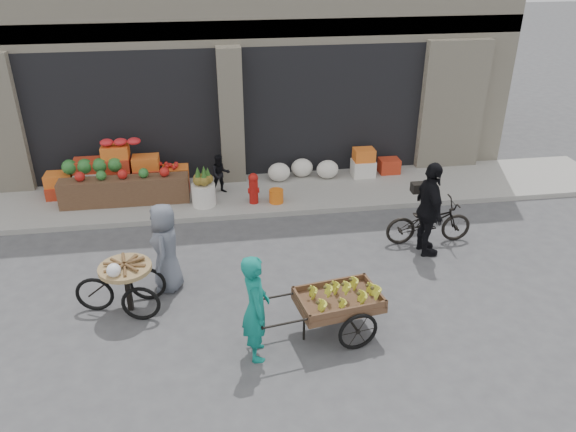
{
  "coord_description": "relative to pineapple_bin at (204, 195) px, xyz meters",
  "views": [
    {
      "loc": [
        -0.57,
        -7.77,
        5.58
      ],
      "look_at": [
        0.72,
        0.89,
        1.1
      ],
      "focal_mm": 35.0,
      "sensor_mm": 36.0,
      "label": 1
    }
  ],
  "objects": [
    {
      "name": "sidewalk",
      "position": [
        0.75,
        0.5,
        -0.31
      ],
      "size": [
        18.0,
        2.2,
        0.12
      ],
      "primitive_type": "cube",
      "color": "gray",
      "rests_on": "ground"
    },
    {
      "name": "bicycle",
      "position": [
        4.37,
        -2.11,
        0.08
      ],
      "size": [
        1.73,
        0.63,
        0.9
      ],
      "primitive_type": "imported",
      "rotation": [
        0.0,
        0.0,
        1.55
      ],
      "color": "black",
      "rests_on": "ground"
    },
    {
      "name": "building",
      "position": [
        0.75,
        4.43,
        3.0
      ],
      "size": [
        14.0,
        6.45,
        7.0
      ],
      "color": "beige",
      "rests_on": "ground"
    },
    {
      "name": "right_bay_goods",
      "position": [
        3.36,
        1.1,
        0.04
      ],
      "size": [
        3.35,
        0.6,
        0.7
      ],
      "color": "silver",
      "rests_on": "sidewalk"
    },
    {
      "name": "orange_bucket",
      "position": [
        1.6,
        -0.1,
        -0.1
      ],
      "size": [
        0.32,
        0.32,
        0.3
      ],
      "primitive_type": "cylinder",
      "color": "orange",
      "rests_on": "sidewalk"
    },
    {
      "name": "banana_cart",
      "position": [
        1.91,
        -4.63,
        0.27
      ],
      "size": [
        2.22,
        1.18,
        0.88
      ],
      "rotation": [
        0.0,
        0.0,
        0.17
      ],
      "color": "brown",
      "rests_on": "ground"
    },
    {
      "name": "vendor_woman",
      "position": [
        0.68,
        -4.93,
        0.46
      ],
      "size": [
        0.41,
        0.61,
        1.67
      ],
      "primitive_type": "imported",
      "rotation": [
        0.0,
        0.0,
        1.59
      ],
      "color": "#0F776A",
      "rests_on": "ground"
    },
    {
      "name": "seated_person",
      "position": [
        0.4,
        0.6,
        0.21
      ],
      "size": [
        0.51,
        0.43,
        0.93
      ],
      "primitive_type": "imported",
      "rotation": [
        0.0,
        0.0,
        0.17
      ],
      "color": "black",
      "rests_on": "sidewalk"
    },
    {
      "name": "fire_hydrant",
      "position": [
        1.1,
        -0.05,
        0.13
      ],
      "size": [
        0.22,
        0.22,
        0.71
      ],
      "color": "#A5140F",
      "rests_on": "sidewalk"
    },
    {
      "name": "tricycle_cart",
      "position": [
        -1.27,
        -3.54,
        0.2
      ],
      "size": [
        1.45,
        0.93,
        0.95
      ],
      "rotation": [
        0.0,
        0.0,
        -0.12
      ],
      "color": "#9E7F51",
      "rests_on": "ground"
    },
    {
      "name": "ground",
      "position": [
        0.75,
        -3.6,
        -0.37
      ],
      "size": [
        80.0,
        80.0,
        0.0
      ],
      "primitive_type": "plane",
      "color": "#424244",
      "rests_on": "ground"
    },
    {
      "name": "pineapple_bin",
      "position": [
        0.0,
        0.0,
        0.0
      ],
      "size": [
        0.52,
        0.52,
        0.5
      ],
      "primitive_type": "cylinder",
      "color": "silver",
      "rests_on": "sidewalk"
    },
    {
      "name": "vendor_grey",
      "position": [
        -0.66,
        -2.97,
        0.42
      ],
      "size": [
        0.6,
        0.83,
        1.59
      ],
      "primitive_type": "imported",
      "rotation": [
        0.0,
        0.0,
        -1.69
      ],
      "color": "slate",
      "rests_on": "ground"
    },
    {
      "name": "cyclist",
      "position": [
        4.17,
        -2.51,
        0.56
      ],
      "size": [
        0.47,
        1.1,
        1.86
      ],
      "primitive_type": "imported",
      "rotation": [
        0.0,
        0.0,
        1.55
      ],
      "color": "black",
      "rests_on": "ground"
    },
    {
      "name": "fruit_display",
      "position": [
        -1.73,
        0.78,
        0.3
      ],
      "size": [
        3.1,
        1.12,
        1.24
      ],
      "color": "#B23018",
      "rests_on": "sidewalk"
    }
  ]
}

